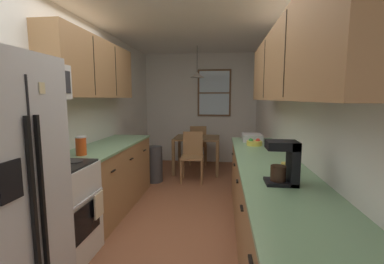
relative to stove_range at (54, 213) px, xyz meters
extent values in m
plane|color=#995B3D|center=(0.99, 1.45, -0.47)|extent=(12.00, 12.00, 0.00)
cube|color=white|center=(-0.36, 1.45, 0.80)|extent=(0.10, 9.00, 2.55)
cube|color=white|center=(2.34, 1.45, 0.80)|extent=(0.10, 9.00, 2.55)
cube|color=white|center=(0.99, 4.10, 0.80)|extent=(4.40, 0.10, 2.55)
cube|color=white|center=(0.99, 1.45, 2.12)|extent=(4.40, 9.00, 0.08)
cube|color=black|center=(0.41, -0.73, 0.37)|extent=(0.01, 0.01, 1.62)
cube|color=black|center=(0.42, -0.77, 0.37)|extent=(0.02, 0.02, 1.15)
cube|color=black|center=(0.42, -0.69, 0.37)|extent=(0.02, 0.02, 1.15)
cube|color=black|center=(0.41, -0.90, 0.61)|extent=(0.01, 0.15, 0.22)
cube|color=beige|center=(0.41, -0.60, 1.11)|extent=(0.01, 0.05, 0.07)
cube|color=white|center=(0.00, 0.00, -0.02)|extent=(0.62, 0.64, 0.90)
cube|color=black|center=(0.32, 0.00, -0.05)|extent=(0.01, 0.44, 0.30)
cube|color=silver|center=(0.34, 0.00, 0.16)|extent=(0.02, 0.51, 0.02)
cube|color=black|center=(0.00, 0.00, 0.44)|extent=(0.59, 0.60, 0.02)
cube|color=white|center=(-0.28, 0.00, 0.53)|extent=(0.06, 0.64, 0.20)
cylinder|color=#2D2D2D|center=(-0.14, -0.14, 0.45)|extent=(0.15, 0.15, 0.01)
cylinder|color=#2D2D2D|center=(-0.14, 0.14, 0.45)|extent=(0.15, 0.15, 0.01)
cylinder|color=#2D2D2D|center=(0.14, -0.14, 0.45)|extent=(0.15, 0.15, 0.01)
cylinder|color=#2D2D2D|center=(0.14, 0.14, 0.45)|extent=(0.15, 0.15, 0.01)
cube|color=white|center=(-0.12, 0.00, 1.20)|extent=(0.38, 0.57, 0.32)
cube|color=black|center=(0.08, -0.06, 1.20)|extent=(0.01, 0.34, 0.21)
cube|color=#2D2D33|center=(0.08, 0.19, 1.20)|extent=(0.01, 0.11, 0.21)
cube|color=#A87A4C|center=(-0.01, 1.23, -0.04)|extent=(0.60, 1.80, 0.87)
cube|color=#7AA87A|center=(-0.01, 1.23, 0.41)|extent=(0.63, 1.82, 0.03)
cube|color=black|center=(0.31, 0.63, 0.23)|extent=(0.02, 0.10, 0.01)
cube|color=black|center=(0.31, 1.23, 0.23)|extent=(0.02, 0.10, 0.01)
cube|color=black|center=(0.31, 1.83, 0.23)|extent=(0.02, 0.10, 0.01)
cube|color=#A87A4C|center=(-0.15, 1.18, 1.43)|extent=(0.32, 1.90, 0.74)
cube|color=#2D2319|center=(0.02, 0.86, 1.43)|extent=(0.01, 0.01, 0.68)
cube|color=#2D2319|center=(0.02, 1.49, 1.43)|extent=(0.01, 0.01, 0.68)
cube|color=#A87A4C|center=(1.99, 0.42, -0.04)|extent=(0.60, 3.24, 0.87)
cube|color=#7AA87A|center=(1.99, 0.42, 0.41)|extent=(0.63, 3.26, 0.03)
cube|color=black|center=(1.68, -0.87, 0.23)|extent=(0.02, 0.10, 0.01)
cube|color=black|center=(1.68, -0.22, 0.23)|extent=(0.02, 0.10, 0.01)
cube|color=black|center=(1.68, 0.42, 0.23)|extent=(0.02, 0.10, 0.01)
cube|color=black|center=(1.68, 1.07, 0.23)|extent=(0.02, 0.10, 0.01)
cube|color=black|center=(1.68, 1.72, 0.23)|extent=(0.02, 0.10, 0.01)
cube|color=#A87A4C|center=(2.13, 0.37, 1.36)|extent=(0.32, 2.94, 0.67)
cube|color=#2D2319|center=(1.97, -0.11, 1.36)|extent=(0.01, 0.01, 0.62)
cube|color=#2D2319|center=(1.97, 0.86, 1.36)|extent=(0.01, 0.01, 0.62)
cube|color=brown|center=(1.01, 3.17, 0.24)|extent=(0.91, 0.78, 0.03)
cube|color=brown|center=(0.58, 2.81, -0.12)|extent=(0.06, 0.06, 0.69)
cube|color=brown|center=(1.43, 2.81, -0.12)|extent=(0.06, 0.06, 0.69)
cube|color=brown|center=(0.58, 3.54, -0.12)|extent=(0.06, 0.06, 0.69)
cube|color=brown|center=(1.43, 3.54, -0.12)|extent=(0.06, 0.06, 0.69)
cube|color=#A87A4C|center=(0.98, 2.50, -0.02)|extent=(0.41, 0.41, 0.04)
cube|color=#A87A4C|center=(0.98, 2.68, 0.20)|extent=(0.37, 0.04, 0.45)
cylinder|color=#A87A4C|center=(1.17, 2.33, -0.26)|extent=(0.04, 0.04, 0.43)
cylinder|color=#A87A4C|center=(0.81, 2.31, -0.26)|extent=(0.04, 0.04, 0.43)
cylinder|color=#A87A4C|center=(1.16, 2.69, -0.26)|extent=(0.04, 0.04, 0.43)
cylinder|color=#A87A4C|center=(0.80, 2.68, -0.26)|extent=(0.04, 0.04, 0.43)
cube|color=#A87A4C|center=(0.96, 3.84, -0.02)|extent=(0.45, 0.45, 0.04)
cube|color=#A87A4C|center=(0.98, 3.66, 0.20)|extent=(0.37, 0.08, 0.45)
cylinder|color=#A87A4C|center=(0.75, 4.00, -0.26)|extent=(0.04, 0.04, 0.43)
cylinder|color=#A87A4C|center=(1.11, 4.05, -0.26)|extent=(0.04, 0.04, 0.43)
cylinder|color=#A87A4C|center=(0.80, 3.64, -0.26)|extent=(0.04, 0.04, 0.43)
cylinder|color=#A87A4C|center=(1.16, 3.69, -0.26)|extent=(0.04, 0.04, 0.43)
cylinder|color=black|center=(1.01, 3.17, 1.82)|extent=(0.01, 0.01, 0.52)
cone|color=#B7B2A8|center=(1.01, 3.17, 1.51)|extent=(0.29, 0.29, 0.10)
sphere|color=white|center=(1.01, 3.17, 1.53)|extent=(0.06, 0.06, 0.06)
cube|color=brown|center=(1.32, 4.03, 1.17)|extent=(0.77, 0.04, 1.08)
cube|color=silver|center=(1.32, 4.02, 1.17)|extent=(0.69, 0.01, 1.00)
cube|color=brown|center=(1.32, 4.01, 1.17)|extent=(0.69, 0.02, 0.03)
cylinder|color=#3F3F42|center=(0.29, 2.42, -0.15)|extent=(0.31, 0.31, 0.65)
cylinder|color=#D84C19|center=(-0.01, 0.52, 0.53)|extent=(0.11, 0.11, 0.19)
cylinder|color=white|center=(-0.01, 0.52, 0.63)|extent=(0.11, 0.11, 0.02)
cube|color=beige|center=(0.35, 0.16, 0.03)|extent=(0.02, 0.16, 0.24)
cube|color=black|center=(1.96, -0.22, 0.44)|extent=(0.22, 0.18, 0.02)
cube|color=black|center=(2.04, -0.22, 0.59)|extent=(0.06, 0.18, 0.32)
cube|color=black|center=(1.96, -0.22, 0.71)|extent=(0.22, 0.18, 0.06)
cylinder|color=#331E14|center=(1.94, -0.22, 0.51)|extent=(0.11, 0.11, 0.11)
cylinder|color=#E5CC4C|center=(2.04, 0.01, 0.48)|extent=(0.08, 0.08, 0.10)
torus|color=#E5CC4C|center=(2.09, 0.01, 0.48)|extent=(0.05, 0.01, 0.05)
cylinder|color=#E5D14C|center=(1.95, 1.36, 0.46)|extent=(0.20, 0.20, 0.06)
cylinder|color=black|center=(1.95, 1.36, 0.47)|extent=(0.17, 0.17, 0.03)
sphere|color=red|center=(2.00, 1.37, 0.49)|extent=(0.06, 0.06, 0.06)
sphere|color=green|center=(1.91, 1.37, 0.49)|extent=(0.06, 0.06, 0.06)
cube|color=silver|center=(1.96, 1.73, 0.48)|extent=(0.28, 0.34, 0.10)
cylinder|color=#4C7299|center=(0.92, 3.25, 0.29)|extent=(0.16, 0.16, 0.06)
camera|label=1|loc=(1.53, -2.13, 1.05)|focal=24.44mm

